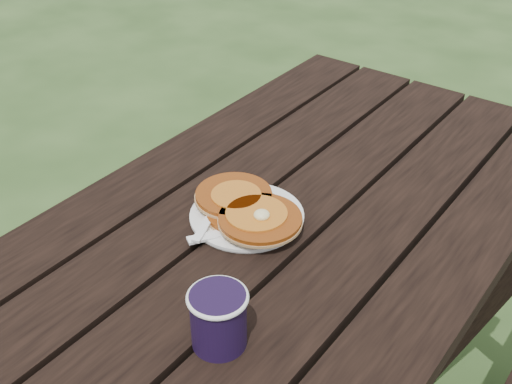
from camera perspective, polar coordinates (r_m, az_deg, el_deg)
The scene contains 5 objects.
plate at distance 1.19m, azimuth -0.82°, elevation -2.17°, with size 0.21×0.21×0.01m, color white.
pancake_stack at distance 1.17m, azimuth -0.78°, elevation -1.53°, with size 0.23×0.18×0.04m.
knife at distance 1.14m, azimuth -1.75°, elevation -3.39°, with size 0.02×0.18×0.01m, color white.
fork at distance 1.15m, azimuth -4.44°, elevation -2.80°, with size 0.03×0.16×0.01m, color white, non-canonical shape.
coffee_cup at distance 0.93m, azimuth -3.37°, elevation -10.95°, with size 0.09×0.09×0.09m.
Camera 1 is at (0.53, -0.62, 1.46)m, focal length 45.00 mm.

